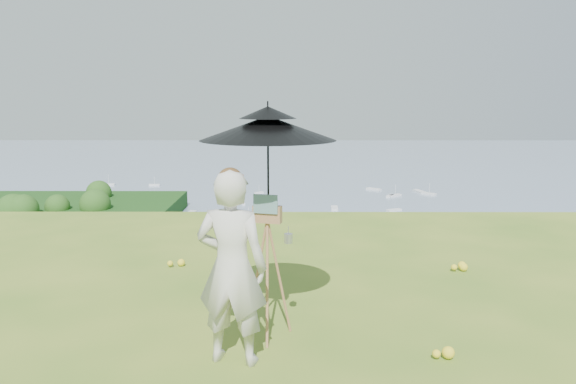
# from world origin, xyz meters

# --- Properties ---
(ground) EXTENTS (14.00, 14.00, 0.00)m
(ground) POSITION_xyz_m (0.00, 0.00, 0.00)
(ground) COLOR #4F7621
(ground) RESTS_ON ground
(shoreline_tier) EXTENTS (170.00, 28.00, 8.00)m
(shoreline_tier) POSITION_xyz_m (0.00, 75.00, -36.00)
(shoreline_tier) COLOR slate
(shoreline_tier) RESTS_ON bay_water
(bay_water) EXTENTS (700.00, 700.00, 0.00)m
(bay_water) POSITION_xyz_m (0.00, 240.00, -34.00)
(bay_water) COLOR #7188A2
(bay_water) RESTS_ON ground
(peninsula) EXTENTS (90.00, 60.00, 12.00)m
(peninsula) POSITION_xyz_m (-75.00, 155.00, -29.00)
(peninsula) COLOR #163E10
(peninsula) RESTS_ON bay_water
(slope_trees) EXTENTS (110.00, 50.00, 6.00)m
(slope_trees) POSITION_xyz_m (0.00, 35.00, -15.00)
(slope_trees) COLOR #214F17
(slope_trees) RESTS_ON forest_slope
(harbor_town) EXTENTS (110.00, 22.00, 5.00)m
(harbor_town) POSITION_xyz_m (0.00, 75.00, -29.50)
(harbor_town) COLOR beige
(harbor_town) RESTS_ON shoreline_tier
(moored_boats) EXTENTS (140.00, 140.00, 0.70)m
(moored_boats) POSITION_xyz_m (-12.50, 161.00, -33.65)
(moored_boats) COLOR silver
(moored_boats) RESTS_ON bay_water
(wildflowers) EXTENTS (10.00, 10.50, 0.12)m
(wildflowers) POSITION_xyz_m (0.00, 0.25, 0.06)
(wildflowers) COLOR yellow
(wildflowers) RESTS_ON ground
(painter) EXTENTS (0.73, 0.56, 1.80)m
(painter) POSITION_xyz_m (-1.06, 0.24, 0.90)
(painter) COLOR beige
(painter) RESTS_ON ground
(field_easel) EXTENTS (0.69, 0.69, 1.48)m
(field_easel) POSITION_xyz_m (-0.75, 0.77, 0.74)
(field_easel) COLOR #9C6541
(field_easel) RESTS_ON ground
(sun_umbrella) EXTENTS (1.72, 1.72, 1.16)m
(sun_umbrella) POSITION_xyz_m (-0.75, 0.80, 1.80)
(sun_umbrella) COLOR black
(sun_umbrella) RESTS_ON field_easel
(painter_cap) EXTENTS (0.31, 0.33, 0.10)m
(painter_cap) POSITION_xyz_m (-1.06, 0.24, 1.74)
(painter_cap) COLOR #DE7A82
(painter_cap) RESTS_ON painter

